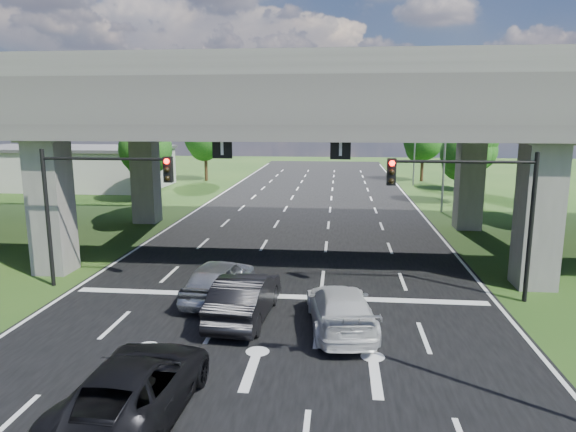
% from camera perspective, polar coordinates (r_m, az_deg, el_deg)
% --- Properties ---
extents(ground, '(160.00, 160.00, 0.00)m').
position_cam_1_polar(ground, '(18.23, -2.59, -12.71)').
color(ground, '#1E3F14').
rests_on(ground, ground).
extents(road, '(18.00, 120.00, 0.03)m').
position_cam_1_polar(road, '(27.61, 0.40, -4.38)').
color(road, black).
rests_on(road, ground).
extents(overpass, '(80.00, 15.00, 10.00)m').
position_cam_1_polar(overpass, '(28.63, 0.80, 12.15)').
color(overpass, '#393634').
rests_on(overpass, ground).
extents(warehouse, '(20.00, 10.00, 4.00)m').
position_cam_1_polar(warehouse, '(59.10, -23.20, 4.89)').
color(warehouse, '#9E9E99').
rests_on(warehouse, ground).
extents(signal_right, '(5.76, 0.54, 6.00)m').
position_cam_1_polar(signal_right, '(21.38, 20.18, 1.87)').
color(signal_right, black).
rests_on(signal_right, ground).
extents(signal_left, '(5.76, 0.54, 6.00)m').
position_cam_1_polar(signal_left, '(23.11, -20.79, 2.46)').
color(signal_left, black).
rests_on(signal_left, ground).
extents(streetlight_far, '(3.38, 0.25, 10.00)m').
position_cam_1_polar(streetlight_far, '(41.26, 16.56, 8.45)').
color(streetlight_far, gray).
rests_on(streetlight_far, ground).
extents(streetlight_beyond, '(3.38, 0.25, 10.00)m').
position_cam_1_polar(streetlight_beyond, '(57.05, 13.58, 9.16)').
color(streetlight_beyond, gray).
rests_on(streetlight_beyond, ground).
extents(tree_left_near, '(4.50, 4.50, 7.80)m').
position_cam_1_polar(tree_left_near, '(45.65, -15.51, 7.41)').
color(tree_left_near, black).
rests_on(tree_left_near, ground).
extents(tree_left_mid, '(3.91, 3.90, 6.76)m').
position_cam_1_polar(tree_left_mid, '(54.22, -15.41, 7.22)').
color(tree_left_mid, black).
rests_on(tree_left_mid, ground).
extents(tree_left_far, '(4.80, 4.80, 8.32)m').
position_cam_1_polar(tree_left_far, '(60.56, -9.15, 8.73)').
color(tree_left_far, black).
rests_on(tree_left_far, ground).
extents(tree_right_near, '(4.20, 4.20, 7.28)m').
position_cam_1_polar(tree_right_near, '(45.85, 19.19, 6.81)').
color(tree_right_near, black).
rests_on(tree_right_near, ground).
extents(tree_right_mid, '(3.91, 3.90, 6.76)m').
position_cam_1_polar(tree_right_mid, '(54.34, 20.33, 6.94)').
color(tree_right_mid, black).
rests_on(tree_right_mid, ground).
extents(tree_right_far, '(4.50, 4.50, 7.80)m').
position_cam_1_polar(tree_right_far, '(61.33, 14.85, 8.24)').
color(tree_right_far, black).
rests_on(tree_right_far, ground).
extents(car_silver, '(2.48, 5.03, 1.65)m').
position_cam_1_polar(car_silver, '(21.10, -7.63, -6.98)').
color(car_silver, '#AFB2B7').
rests_on(car_silver, road).
extents(car_dark, '(2.08, 5.16, 1.67)m').
position_cam_1_polar(car_dark, '(18.98, -4.82, -8.95)').
color(car_dark, black).
rests_on(car_dark, road).
extents(car_white, '(2.76, 5.41, 1.50)m').
position_cam_1_polar(car_white, '(18.17, 5.87, -10.17)').
color(car_white, silver).
rests_on(car_white, road).
extents(car_trailing, '(2.80, 5.66, 1.54)m').
position_cam_1_polar(car_trailing, '(13.74, -16.68, -17.81)').
color(car_trailing, black).
rests_on(car_trailing, road).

